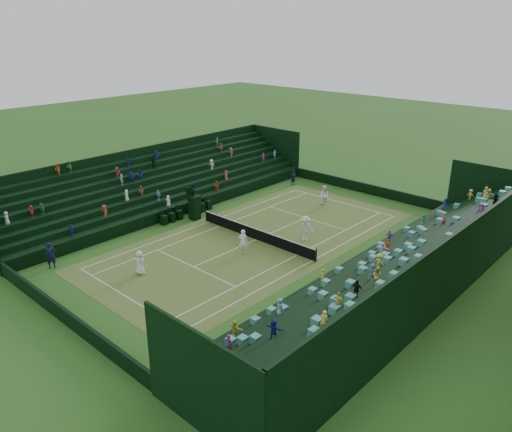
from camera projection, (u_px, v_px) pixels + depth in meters
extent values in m
plane|color=#2B591C|center=(256.00, 240.00, 39.06)|extent=(160.00, 160.00, 0.00)
cube|color=#306622|center=(256.00, 240.00, 39.05)|extent=(12.97, 26.77, 0.01)
cube|color=black|center=(364.00, 188.00, 49.77)|extent=(17.17, 0.20, 1.00)
cube|color=black|center=(64.00, 316.00, 27.98)|extent=(17.17, 0.20, 1.00)
cube|color=black|center=(349.00, 268.00, 33.51)|extent=(0.20, 31.77, 1.00)
cube|color=black|center=(186.00, 208.00, 44.24)|extent=(0.20, 31.77, 1.00)
cube|color=black|center=(355.00, 270.00, 33.20)|extent=(0.80, 32.00, 1.00)
cube|color=black|center=(366.00, 271.00, 32.61)|extent=(0.80, 32.00, 1.45)
cube|color=black|center=(377.00, 271.00, 32.02)|extent=(0.80, 32.00, 1.90)
cube|color=black|center=(389.00, 272.00, 31.44)|extent=(0.80, 32.00, 2.35)
cube|color=black|center=(401.00, 273.00, 30.85)|extent=(0.80, 32.00, 2.80)
cube|color=black|center=(413.00, 274.00, 30.26)|extent=(0.80, 32.00, 3.25)
cube|color=black|center=(426.00, 275.00, 29.68)|extent=(0.80, 32.00, 3.70)
cube|color=black|center=(440.00, 276.00, 29.09)|extent=(0.80, 32.00, 4.15)
cube|color=black|center=(449.00, 273.00, 28.64)|extent=(0.20, 32.00, 4.90)
cube|color=black|center=(182.00, 207.00, 44.56)|extent=(0.80, 32.00, 1.00)
cube|color=black|center=(176.00, 203.00, 44.98)|extent=(0.80, 32.00, 1.45)
cube|color=black|center=(171.00, 198.00, 45.40)|extent=(0.80, 32.00, 1.90)
cube|color=black|center=(165.00, 194.00, 45.83)|extent=(0.80, 32.00, 2.35)
cube|color=black|center=(160.00, 190.00, 46.25)|extent=(0.80, 32.00, 2.80)
cube|color=black|center=(154.00, 186.00, 46.68)|extent=(0.80, 32.00, 3.25)
cube|color=black|center=(149.00, 182.00, 47.10)|extent=(0.80, 32.00, 3.70)
cube|color=black|center=(144.00, 178.00, 47.53)|extent=(0.80, 32.00, 4.15)
cube|color=black|center=(140.00, 173.00, 47.71)|extent=(0.20, 32.00, 4.90)
cylinder|color=black|center=(206.00, 215.00, 42.52)|extent=(0.10, 0.10, 1.06)
cylinder|color=black|center=(316.00, 255.00, 35.21)|extent=(0.10, 0.10, 1.06)
cube|color=black|center=(256.00, 234.00, 38.89)|extent=(11.57, 0.02, 0.86)
cube|color=white|center=(256.00, 229.00, 38.72)|extent=(11.57, 0.04, 0.07)
cube|color=black|center=(194.00, 208.00, 42.86)|extent=(0.78, 0.78, 2.02)
cube|color=black|center=(194.00, 196.00, 42.48)|extent=(1.01, 1.01, 0.11)
cube|color=black|center=(191.00, 191.00, 42.58)|extent=(0.09, 1.01, 0.78)
imported|color=black|center=(194.00, 190.00, 42.27)|extent=(0.54, 0.61, 1.04)
cube|color=black|center=(164.00, 220.00, 41.91)|extent=(0.51, 0.51, 0.82)
cube|color=black|center=(162.00, 213.00, 41.88)|extent=(0.06, 0.51, 0.51)
cube|color=black|center=(172.00, 217.00, 42.45)|extent=(0.51, 0.51, 0.82)
cube|color=black|center=(169.00, 211.00, 42.43)|extent=(0.06, 0.51, 0.51)
cube|color=black|center=(179.00, 215.00, 43.00)|extent=(0.51, 0.51, 0.82)
cube|color=black|center=(177.00, 209.00, 42.98)|extent=(0.06, 0.51, 0.51)
cube|color=black|center=(195.00, 209.00, 44.24)|extent=(0.51, 0.51, 0.82)
cube|color=black|center=(193.00, 203.00, 44.21)|extent=(0.06, 0.51, 0.51)
cube|color=black|center=(202.00, 207.00, 44.79)|extent=(0.51, 0.51, 0.82)
cube|color=black|center=(199.00, 201.00, 44.76)|extent=(0.06, 0.51, 0.51)
cube|color=black|center=(208.00, 205.00, 45.34)|extent=(0.51, 0.51, 0.82)
cube|color=black|center=(206.00, 199.00, 45.31)|extent=(0.06, 0.51, 0.51)
imported|color=silver|center=(140.00, 263.00, 33.43)|extent=(0.96, 0.78, 1.70)
imported|color=white|center=(243.00, 242.00, 36.39)|extent=(0.83, 0.76, 1.91)
imported|color=white|center=(324.00, 196.00, 46.02)|extent=(1.14, 1.04, 1.92)
imported|color=white|center=(305.00, 228.00, 38.65)|extent=(1.50, 1.29, 2.01)
imported|color=black|center=(293.00, 178.00, 52.04)|extent=(0.51, 0.66, 1.61)
imported|color=black|center=(51.00, 255.00, 34.27)|extent=(0.65, 0.79, 1.88)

